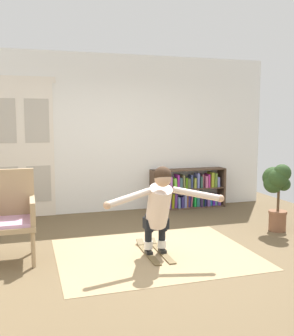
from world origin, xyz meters
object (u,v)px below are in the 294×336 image
(bookshelf, at_px, (187,190))
(person_skier, at_px, (159,205))
(skis_pair, at_px, (154,251))
(wicker_chair, at_px, (9,213))
(potted_plant, at_px, (277,186))

(bookshelf, bearing_deg, person_skier, -119.81)
(person_skier, bearing_deg, bookshelf, 60.19)
(skis_pair, bearing_deg, person_skier, -91.02)
(bookshelf, distance_m, person_skier, 2.92)
(skis_pair, bearing_deg, bookshelf, 58.20)
(skis_pair, bearing_deg, wicker_chair, 170.82)
(skis_pair, height_order, person_skier, person_skier)
(wicker_chair, height_order, skis_pair, wicker_chair)
(wicker_chair, height_order, person_skier, person_skier)
(wicker_chair, bearing_deg, potted_plant, 2.00)
(wicker_chair, bearing_deg, person_skier, -15.31)
(bookshelf, height_order, skis_pair, bookshelf)
(bookshelf, xyz_separation_m, skis_pair, (-1.44, -2.32, -0.32))
(potted_plant, bearing_deg, person_skier, -163.76)
(bookshelf, bearing_deg, wicker_chair, -147.49)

